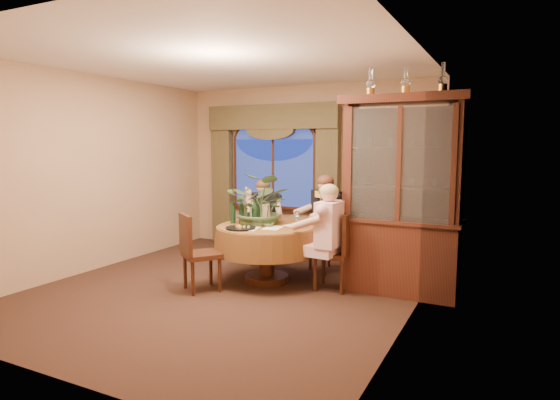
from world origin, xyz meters
The scene contains 37 objects.
floor centered at (0.00, 0.00, 0.00)m, with size 5.00×5.00×0.00m, color black.
wall_back centered at (0.00, 2.50, 1.40)m, with size 4.50×4.50×0.00m, color #A48060.
wall_right centered at (2.25, 0.00, 1.40)m, with size 5.00×5.00×0.00m, color #A48060.
ceiling centered at (0.00, 0.00, 2.80)m, with size 5.00×5.00×0.00m, color white.
window centered at (-0.60, 2.43, 1.30)m, with size 1.62×0.10×1.32m, color navy, non-canonical shape.
arched_transom centered at (-0.60, 2.43, 2.08)m, with size 1.60×0.06×0.44m, color navy, non-canonical shape.
drapery_left centered at (-1.63, 2.38, 1.18)m, with size 0.38×0.14×2.32m, color #423B23.
drapery_right centered at (0.43, 2.38, 1.18)m, with size 0.38×0.14×2.32m, color #423B23.
swag_valance centered at (-0.60, 2.35, 2.28)m, with size 2.45×0.16×0.42m, color #423B23, non-canonical shape.
dining_table centered at (0.27, 0.55, 0.38)m, with size 1.40×1.40×0.75m, color maroon.
china_cabinet centered at (1.97, 0.84, 1.20)m, with size 1.47×0.58×2.39m, color #3C1A12.
oil_lamp_left centered at (1.55, 0.84, 2.56)m, with size 0.11×0.11×0.34m, color #A5722D, non-canonical shape.
oil_lamp_center centered at (1.97, 0.84, 2.56)m, with size 0.11×0.11×0.34m, color #A5722D, non-canonical shape.
oil_lamp_right centered at (2.39, 0.84, 2.56)m, with size 0.11×0.11×0.34m, color #A5722D, non-canonical shape.
chair_right centered at (1.18, 0.61, 0.48)m, with size 0.42×0.42×0.96m, color black.
chair_back_right centered at (0.81, 1.39, 0.48)m, with size 0.42×0.42×0.96m, color black.
chair_back centered at (-0.27, 1.40, 0.48)m, with size 0.42×0.42×0.96m, color black.
chair_front_left centered at (-0.26, -0.16, 0.48)m, with size 0.42×0.42×0.96m, color black.
person_pink centered at (1.19, 0.48, 0.67)m, with size 0.48×0.44×1.35m, color #F2C0C6, non-canonical shape.
person_back centered at (-0.23, 1.38, 0.64)m, with size 0.46×0.42×1.29m, color black, non-canonical shape.
person_scarf centered at (0.82, 1.32, 0.70)m, with size 0.50×0.46×1.39m, color black, non-canonical shape.
stoneware_vase centered at (0.18, 0.70, 0.88)m, with size 0.14×0.14×0.26m, color #9E8762, non-canonical shape.
centerpiece_plant centered at (0.14, 0.68, 1.33)m, with size 0.89×0.99×0.77m, color #395331.
olive_bowl centered at (0.33, 0.48, 0.77)m, with size 0.15×0.15×0.05m, color #465A2C.
cheese_platter centered at (0.10, 0.18, 0.76)m, with size 0.38×0.38×0.02m, color black.
wine_bottle_0 centered at (0.01, 0.64, 0.92)m, with size 0.07×0.07×0.33m, color tan.
wine_bottle_1 centered at (-0.10, 0.53, 0.92)m, with size 0.07×0.07×0.33m, color black.
wine_bottle_2 centered at (0.02, 0.77, 0.92)m, with size 0.07×0.07×0.33m, color black.
wine_bottle_3 centered at (-0.22, 0.51, 0.92)m, with size 0.07×0.07×0.33m, color black.
wine_bottle_4 centered at (-0.12, 0.66, 0.92)m, with size 0.07×0.07×0.33m, color tan.
wine_bottle_5 centered at (0.11, 0.52, 0.92)m, with size 0.07×0.07×0.33m, color black.
tasting_paper_0 centered at (0.44, 0.41, 0.75)m, with size 0.21×0.30×0.00m, color white.
tasting_paper_1 centered at (0.61, 0.74, 0.75)m, with size 0.21×0.30×0.00m, color white.
tasting_paper_2 centered at (0.20, 0.22, 0.75)m, with size 0.21×0.30×0.00m, color white.
wine_glass_person_pink centered at (0.74, 0.51, 0.84)m, with size 0.07×0.07×0.18m, color silver, non-canonical shape.
wine_glass_person_back centered at (0.03, 0.95, 0.84)m, with size 0.07×0.07×0.18m, color silver, non-canonical shape.
wine_glass_person_scarf centered at (0.54, 0.93, 0.84)m, with size 0.07×0.07×0.18m, color silver, non-canonical shape.
Camera 1 is at (3.16, -4.81, 1.82)m, focal length 30.00 mm.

